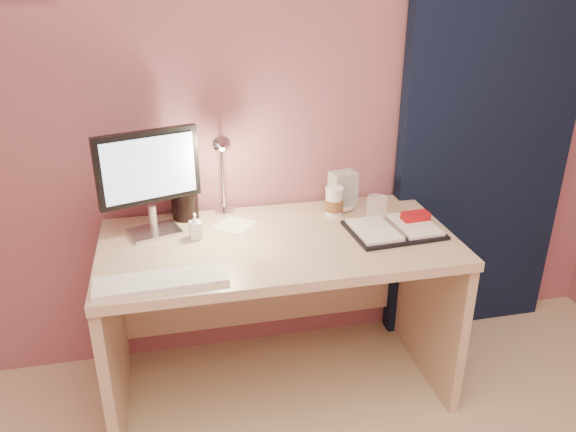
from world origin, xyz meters
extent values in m
plane|color=#9F5C63|center=(0.00, 1.75, 1.25)|extent=(3.50, 0.00, 3.50)
cube|color=black|center=(1.05, 1.69, 1.10)|extent=(0.85, 0.08, 2.20)
cube|color=#C9AC8E|center=(0.00, 1.38, 0.71)|extent=(1.40, 0.70, 0.04)
cube|color=#C9AC8E|center=(-0.68, 1.38, 0.34)|extent=(0.04, 0.66, 0.69)
cube|color=#C9AC8E|center=(0.68, 1.38, 0.34)|extent=(0.04, 0.66, 0.69)
cube|color=#C9AC8E|center=(0.00, 1.71, 0.40)|extent=(1.32, 0.03, 0.55)
cube|color=silver|center=(-0.48, 1.54, 0.74)|extent=(0.23, 0.20, 0.01)
cylinder|color=silver|center=(-0.48, 1.54, 0.80)|extent=(0.03, 0.03, 0.11)
cube|color=black|center=(-0.48, 1.54, 1.02)|extent=(0.39, 0.15, 0.29)
cube|color=#BBE0FF|center=(-0.49, 1.52, 1.02)|extent=(0.34, 0.11, 0.24)
cube|color=white|center=(-0.46, 1.13, 0.74)|extent=(0.46, 0.15, 0.02)
cube|color=black|center=(0.47, 1.35, 0.74)|extent=(0.38, 0.29, 0.01)
cube|color=white|center=(0.39, 1.34, 0.75)|extent=(0.17, 0.25, 0.01)
cube|color=white|center=(0.56, 1.35, 0.75)|extent=(0.17, 0.25, 0.01)
cube|color=#A70E22|center=(0.58, 1.39, 0.77)|extent=(0.12, 0.06, 0.03)
cube|color=white|center=(0.49, 1.40, 0.73)|extent=(0.23, 0.23, 0.00)
cube|color=white|center=(-0.15, 1.55, 0.73)|extent=(0.20, 0.20, 0.00)
cylinder|color=white|center=(0.28, 1.56, 0.79)|extent=(0.07, 0.07, 0.12)
cylinder|color=brown|center=(0.28, 1.56, 0.78)|extent=(0.08, 0.08, 0.05)
cylinder|color=white|center=(0.28, 1.56, 0.85)|extent=(0.08, 0.08, 0.01)
cylinder|color=white|center=(0.41, 1.39, 0.80)|extent=(0.08, 0.08, 0.14)
imported|color=white|center=(0.34, 1.61, 0.75)|extent=(0.13, 0.13, 0.03)
imported|color=white|center=(-0.32, 1.46, 0.78)|extent=(0.05, 0.05, 0.10)
cylinder|color=black|center=(-0.35, 1.67, 0.81)|extent=(0.11, 0.11, 0.16)
cube|color=#B5B6B1|center=(0.34, 1.64, 0.81)|extent=(0.12, 0.11, 0.16)
cylinder|color=silver|center=(-0.18, 1.68, 0.74)|extent=(0.09, 0.09, 0.02)
cylinder|color=silver|center=(-0.18, 1.68, 0.92)|extent=(0.01, 0.01, 0.34)
cone|color=silver|center=(-0.17, 1.52, 1.08)|extent=(0.08, 0.07, 0.07)
camera|label=1|loc=(-0.39, -0.58, 1.72)|focal=35.00mm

